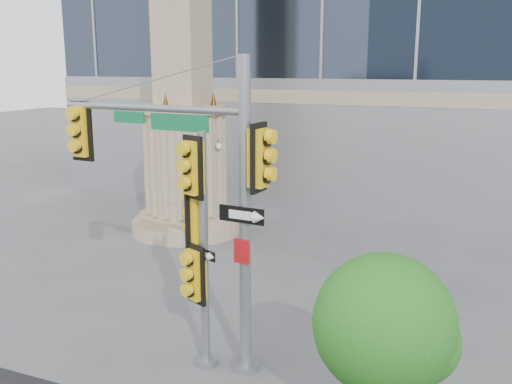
% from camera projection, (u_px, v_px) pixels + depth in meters
% --- Properties ---
extents(ground, '(120.00, 120.00, 0.00)m').
position_uv_depth(ground, '(220.00, 366.00, 12.81)').
color(ground, '#545456').
rests_on(ground, ground).
extents(monument, '(4.40, 4.40, 16.60)m').
position_uv_depth(monument, '(183.00, 93.00, 21.97)').
color(monument, '#9C836A').
rests_on(monument, ground).
extents(main_signal_pole, '(5.28, 0.88, 6.82)m').
position_uv_depth(main_signal_pole, '(195.00, 178.00, 12.32)').
color(main_signal_pole, slate).
rests_on(main_signal_pole, ground).
extents(secondary_signal_pole, '(0.90, 0.88, 5.29)m').
position_uv_depth(secondary_signal_pole, '(198.00, 233.00, 12.15)').
color(secondary_signal_pole, slate).
rests_on(secondary_signal_pole, ground).
extents(street_tree, '(2.37, 2.31, 3.69)m').
position_uv_depth(street_tree, '(386.00, 330.00, 9.20)').
color(street_tree, '#9C836A').
rests_on(street_tree, ground).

